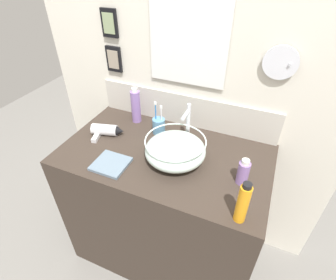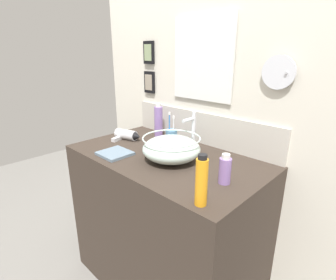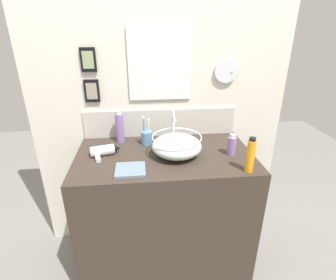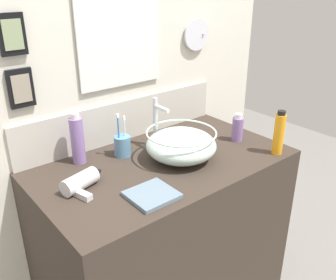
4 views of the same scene
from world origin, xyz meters
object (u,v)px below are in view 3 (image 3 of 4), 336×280
at_px(faucet, 173,126).
at_px(toothbrush_cup, 147,138).
at_px(soap_dispenser, 120,127).
at_px(shampoo_bottle, 250,155).
at_px(glass_bowl_sink, 177,146).
at_px(spray_bottle, 232,145).
at_px(hand_towel, 130,170).
at_px(hair_drier, 104,151).

bearing_deg(faucet, toothbrush_cup, 174.29).
height_order(soap_dispenser, shampoo_bottle, soap_dispenser).
bearing_deg(glass_bowl_sink, spray_bottle, -3.61).
xyz_separation_m(glass_bowl_sink, shampoo_bottle, (0.39, -0.24, 0.03)).
distance_m(glass_bowl_sink, hand_towel, 0.35).
distance_m(faucet, shampoo_bottle, 0.58).
xyz_separation_m(faucet, shampoo_bottle, (0.39, -0.42, -0.04)).
distance_m(faucet, spray_bottle, 0.42).
bearing_deg(shampoo_bottle, toothbrush_cup, 142.66).
bearing_deg(hair_drier, shampoo_bottle, -18.97).
bearing_deg(soap_dispenser, glass_bowl_sink, -34.97).
bearing_deg(toothbrush_cup, glass_bowl_sink, -46.52).
distance_m(faucet, toothbrush_cup, 0.21).
height_order(hair_drier, shampoo_bottle, shampoo_bottle).
bearing_deg(hair_drier, glass_bowl_sink, -6.36).
bearing_deg(faucet, hair_drier, -164.74).
distance_m(glass_bowl_sink, toothbrush_cup, 0.27).
distance_m(hair_drier, hand_towel, 0.28).
distance_m(hair_drier, spray_bottle, 0.83).
height_order(faucet, hand_towel, faucet).
bearing_deg(hair_drier, spray_bottle, -5.17).
xyz_separation_m(glass_bowl_sink, faucet, (-0.00, 0.18, 0.07)).
bearing_deg(soap_dispenser, spray_bottle, -21.28).
relative_size(faucet, toothbrush_cup, 1.17).
bearing_deg(hair_drier, hand_towel, -52.35).
height_order(hair_drier, hand_towel, hair_drier).
relative_size(glass_bowl_sink, soap_dispenser, 1.37).
relative_size(soap_dispenser, hand_towel, 1.34).
bearing_deg(faucet, spray_bottle, -29.47).
relative_size(faucet, shampoo_bottle, 1.16).
xyz_separation_m(glass_bowl_sink, hand_towel, (-0.30, -0.17, -0.06)).
bearing_deg(faucet, soap_dispenser, 167.44).
bearing_deg(hair_drier, toothbrush_cup, 27.66).
height_order(faucet, shampoo_bottle, faucet).
distance_m(hair_drier, toothbrush_cup, 0.32).
bearing_deg(spray_bottle, soap_dispenser, 158.72).
bearing_deg(soap_dispenser, hair_drier, -113.15).
height_order(glass_bowl_sink, hair_drier, glass_bowl_sink).
height_order(toothbrush_cup, spray_bottle, toothbrush_cup).
bearing_deg(hair_drier, faucet, 15.26).
bearing_deg(toothbrush_cup, hand_towel, -106.21).
xyz_separation_m(toothbrush_cup, hand_towel, (-0.11, -0.37, -0.04)).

